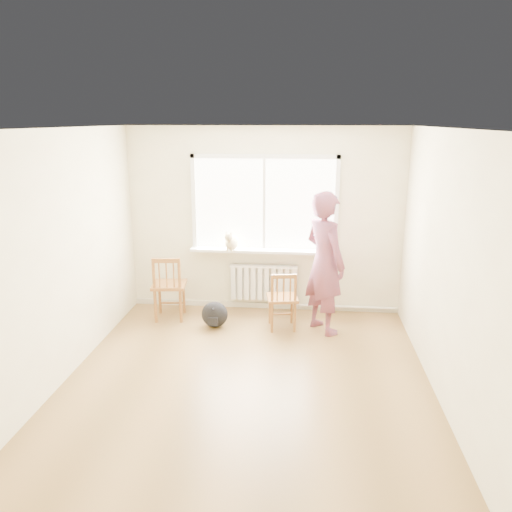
% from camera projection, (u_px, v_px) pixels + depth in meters
% --- Properties ---
extents(floor, '(4.50, 4.50, 0.00)m').
position_uv_depth(floor, '(247.00, 382.00, 5.47)').
color(floor, olive).
rests_on(floor, ground).
extents(ceiling, '(4.50, 4.50, 0.00)m').
position_uv_depth(ceiling, '(245.00, 128.00, 4.76)').
color(ceiling, white).
rests_on(ceiling, back_wall).
extents(back_wall, '(4.00, 0.01, 2.70)m').
position_uv_depth(back_wall, '(264.00, 221.00, 7.27)').
color(back_wall, beige).
rests_on(back_wall, ground).
extents(window, '(2.12, 0.05, 1.42)m').
position_uv_depth(window, '(264.00, 200.00, 7.17)').
color(window, white).
rests_on(window, back_wall).
extents(windowsill, '(2.15, 0.22, 0.04)m').
position_uv_depth(windowsill, '(264.00, 251.00, 7.28)').
color(windowsill, white).
rests_on(windowsill, back_wall).
extents(radiator, '(1.00, 0.12, 0.55)m').
position_uv_depth(radiator, '(264.00, 282.00, 7.43)').
color(radiator, white).
rests_on(radiator, back_wall).
extents(heating_pipe, '(1.40, 0.04, 0.04)m').
position_uv_depth(heating_pipe, '(347.00, 307.00, 7.43)').
color(heating_pipe, silver).
rests_on(heating_pipe, back_wall).
extents(baseboard, '(4.00, 0.03, 0.08)m').
position_uv_depth(baseboard, '(264.00, 305.00, 7.61)').
color(baseboard, beige).
rests_on(baseboard, ground).
extents(chair_left, '(0.51, 0.49, 0.94)m').
position_uv_depth(chair_left, '(169.00, 288.00, 7.07)').
color(chair_left, olive).
rests_on(chair_left, floor).
extents(chair_right, '(0.46, 0.45, 0.82)m').
position_uv_depth(chair_right, '(283.00, 300.00, 6.75)').
color(chair_right, olive).
rests_on(chair_right, floor).
extents(person, '(0.78, 0.83, 1.91)m').
position_uv_depth(person, '(325.00, 263.00, 6.57)').
color(person, '#B7413D').
rests_on(person, floor).
extents(cat, '(0.24, 0.45, 0.31)m').
position_uv_depth(cat, '(231.00, 242.00, 7.20)').
color(cat, beige).
rests_on(cat, windowsill).
extents(backpack, '(0.38, 0.30, 0.36)m').
position_uv_depth(backpack, '(215.00, 314.00, 6.88)').
color(backpack, black).
rests_on(backpack, floor).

